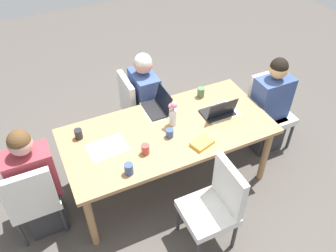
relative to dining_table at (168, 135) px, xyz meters
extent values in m
plane|color=#4C4742|center=(0.00, 0.00, -0.67)|extent=(10.00, 10.00, 0.00)
cube|color=#9E754C|center=(0.00, 0.00, 0.06)|extent=(2.04, 0.97, 0.04)
cylinder|color=#9E754C|center=(-0.94, -0.40, -0.32)|extent=(0.07, 0.07, 0.71)
cylinder|color=#9E754C|center=(0.94, -0.40, -0.32)|extent=(0.07, 0.07, 0.71)
cylinder|color=#9E754C|center=(-0.94, 0.40, -0.32)|extent=(0.07, 0.07, 0.71)
cylinder|color=#9E754C|center=(0.94, 0.40, -0.32)|extent=(0.07, 0.07, 0.71)
cube|color=silver|center=(-0.05, -0.78, -0.26)|extent=(0.44, 0.44, 0.08)
cube|color=silver|center=(0.14, -0.78, 0.00)|extent=(0.06, 0.42, 0.45)
cylinder|color=#333338|center=(-0.24, -0.97, -0.49)|extent=(0.04, 0.04, 0.37)
cylinder|color=#333338|center=(-0.24, -0.59, -0.49)|extent=(0.04, 0.04, 0.37)
cylinder|color=#333338|center=(0.14, -0.97, -0.49)|extent=(0.04, 0.04, 0.37)
cylinder|color=#333338|center=(0.14, -0.59, -0.49)|extent=(0.04, 0.04, 0.37)
cube|color=#2D2D33|center=(-0.05, -0.72, -0.45)|extent=(0.36, 0.34, 0.45)
cube|color=#384C84|center=(-0.05, -0.72, 0.03)|extent=(0.24, 0.40, 0.50)
sphere|color=tan|center=(-0.05, -0.72, 0.40)|extent=(0.20, 0.20, 0.20)
sphere|color=beige|center=(-0.05, -0.72, 0.43)|extent=(0.19, 0.19, 0.19)
cube|color=silver|center=(1.35, -0.03, -0.26)|extent=(0.44, 0.44, 0.08)
cube|color=silver|center=(1.35, 0.16, 0.00)|extent=(0.42, 0.06, 0.45)
cylinder|color=#333338|center=(1.54, -0.22, -0.49)|extent=(0.04, 0.04, 0.37)
cylinder|color=#333338|center=(1.16, -0.22, -0.49)|extent=(0.04, 0.04, 0.37)
cylinder|color=#333338|center=(1.54, 0.16, -0.49)|extent=(0.04, 0.04, 0.37)
cylinder|color=#333338|center=(1.16, 0.16, -0.49)|extent=(0.04, 0.04, 0.37)
cube|color=#2D2D33|center=(1.29, -0.03, -0.45)|extent=(0.34, 0.36, 0.45)
cube|color=#93333D|center=(1.29, -0.03, 0.03)|extent=(0.40, 0.24, 0.50)
sphere|color=tan|center=(1.29, -0.03, 0.40)|extent=(0.20, 0.20, 0.20)
sphere|color=#51381E|center=(1.29, -0.03, 0.43)|extent=(0.19, 0.19, 0.19)
cube|color=silver|center=(-1.34, -0.03, -0.26)|extent=(0.44, 0.44, 0.08)
cube|color=silver|center=(-1.34, -0.22, 0.00)|extent=(0.42, 0.06, 0.45)
cylinder|color=#333338|center=(-1.53, 0.16, -0.49)|extent=(0.04, 0.04, 0.37)
cylinder|color=#333338|center=(-1.15, 0.16, -0.49)|extent=(0.04, 0.04, 0.37)
cylinder|color=#333338|center=(-1.53, -0.22, -0.49)|extent=(0.04, 0.04, 0.37)
cylinder|color=#333338|center=(-1.15, -0.22, -0.49)|extent=(0.04, 0.04, 0.37)
cube|color=#2D2D33|center=(-1.28, -0.03, -0.45)|extent=(0.34, 0.36, 0.45)
cube|color=#384C84|center=(-1.28, -0.03, 0.03)|extent=(0.40, 0.24, 0.50)
sphere|color=tan|center=(-1.28, -0.03, 0.40)|extent=(0.20, 0.20, 0.20)
sphere|color=black|center=(-1.28, -0.03, 0.43)|extent=(0.19, 0.19, 0.19)
cube|color=silver|center=(-0.01, 0.80, -0.26)|extent=(0.44, 0.44, 0.08)
cube|color=silver|center=(-0.20, 0.80, 0.00)|extent=(0.06, 0.42, 0.45)
cylinder|color=#333338|center=(0.18, 0.99, -0.49)|extent=(0.04, 0.04, 0.37)
cylinder|color=#333338|center=(0.18, 0.61, -0.49)|extent=(0.04, 0.04, 0.37)
cylinder|color=#333338|center=(-0.20, 0.99, -0.49)|extent=(0.04, 0.04, 0.37)
cylinder|color=#333338|center=(-0.20, 0.61, -0.49)|extent=(0.04, 0.04, 0.37)
cylinder|color=silver|center=(-0.08, -0.05, 0.17)|extent=(0.07, 0.07, 0.18)
sphere|color=#DB7584|center=(-0.05, -0.05, 0.31)|extent=(0.05, 0.05, 0.05)
cylinder|color=#477A3D|center=(-0.05, -0.05, 0.29)|extent=(0.01, 0.01, 0.06)
sphere|color=#DB7584|center=(-0.08, -0.03, 0.33)|extent=(0.07, 0.07, 0.07)
cylinder|color=#477A3D|center=(-0.08, -0.03, 0.30)|extent=(0.01, 0.01, 0.08)
sphere|color=#DB7584|center=(-0.08, -0.06, 0.32)|extent=(0.05, 0.05, 0.05)
cylinder|color=#477A3D|center=(-0.08, -0.06, 0.29)|extent=(0.01, 0.01, 0.06)
sphere|color=#DB7584|center=(-0.08, -0.06, 0.32)|extent=(0.05, 0.05, 0.05)
cylinder|color=#477A3D|center=(-0.08, -0.06, 0.29)|extent=(0.01, 0.01, 0.06)
cube|color=beige|center=(-0.02, -0.32, 0.08)|extent=(0.28, 0.38, 0.00)
cube|color=beige|center=(0.61, -0.02, 0.08)|extent=(0.38, 0.29, 0.00)
cube|color=beige|center=(-0.60, -0.01, 0.08)|extent=(0.38, 0.28, 0.00)
cube|color=black|center=(-0.02, -0.33, 0.09)|extent=(0.22, 0.32, 0.02)
cube|color=black|center=(-0.10, -0.33, 0.19)|extent=(0.06, 0.31, 0.20)
cube|color=black|center=(-0.56, -0.01, 0.09)|extent=(0.32, 0.22, 0.02)
cube|color=black|center=(-0.56, 0.07, 0.19)|extent=(0.31, 0.05, 0.20)
cylinder|color=#232328|center=(0.81, -0.26, 0.13)|extent=(0.07, 0.07, 0.10)
cylinder|color=#33477A|center=(0.03, 0.09, 0.12)|extent=(0.07, 0.07, 0.09)
cylinder|color=#47704C|center=(-0.55, -0.34, 0.13)|extent=(0.08, 0.08, 0.11)
cylinder|color=#AD3D38|center=(0.32, 0.20, 0.13)|extent=(0.07, 0.07, 0.10)
cylinder|color=#33477A|center=(0.53, 0.35, 0.13)|extent=(0.08, 0.08, 0.11)
cube|color=gold|center=(-0.20, 0.32, 0.09)|extent=(0.23, 0.19, 0.04)
camera|label=1|loc=(1.07, 2.27, 2.37)|focal=37.40mm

